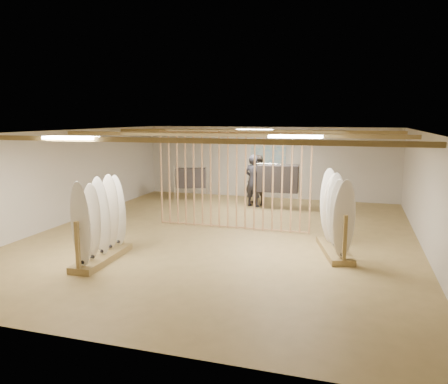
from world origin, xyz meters
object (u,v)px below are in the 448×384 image
(clothing_rack_a, at_px, (191,178))
(shopper_b, at_px, (258,177))
(rack_left, at_px, (101,233))
(clothing_rack_b, at_px, (278,179))
(rack_right, at_px, (335,227))
(shopper_a, at_px, (253,177))

(clothing_rack_a, bearing_deg, shopper_b, -23.50)
(rack_left, height_order, clothing_rack_b, rack_left)
(rack_right, xyz_separation_m, shopper_a, (-3.09, 4.79, 0.41))
(clothing_rack_a, height_order, clothing_rack_b, clothing_rack_b)
(rack_left, height_order, clothing_rack_a, rack_left)
(shopper_a, xyz_separation_m, shopper_b, (0.09, 0.30, -0.02))
(rack_right, distance_m, shopper_a, 5.71)
(clothing_rack_b, relative_size, shopper_b, 0.78)
(shopper_a, bearing_deg, rack_right, 142.47)
(rack_right, height_order, shopper_b, shopper_b)
(rack_left, height_order, shopper_b, shopper_b)
(shopper_b, bearing_deg, shopper_a, -70.96)
(clothing_rack_b, xyz_separation_m, shopper_b, (-0.82, 0.47, -0.02))
(rack_right, bearing_deg, shopper_a, 108.06)
(rack_left, distance_m, rack_right, 5.37)
(shopper_a, distance_m, shopper_b, 0.32)
(clothing_rack_b, height_order, shopper_a, shopper_a)
(rack_right, bearing_deg, shopper_b, 105.73)
(clothing_rack_a, bearing_deg, rack_right, -62.53)
(rack_left, relative_size, clothing_rack_b, 1.22)
(shopper_a, bearing_deg, clothing_rack_a, 9.01)
(shopper_a, bearing_deg, shopper_b, -87.18)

